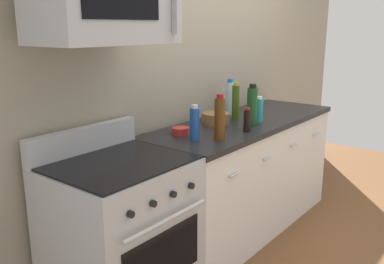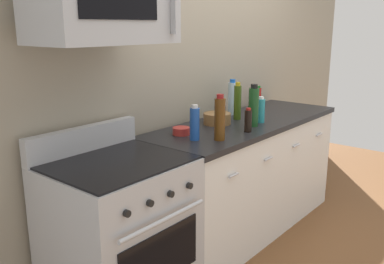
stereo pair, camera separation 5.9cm
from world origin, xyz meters
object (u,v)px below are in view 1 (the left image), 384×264
Objects in this scene: bottle_wine_green at (252,106)px; bottle_soy_sauce_dark at (247,120)px; bottle_hot_sauce_red at (255,97)px; bottle_dish_soap at (259,110)px; range_oven at (121,236)px; microwave at (105,4)px; bottle_olive_oil at (236,102)px; bottle_wine_amber at (220,118)px; bottle_water_clear at (230,98)px; bowl_wooden_salad at (216,118)px; bowl_red_small at (181,131)px; bottle_soda_blue at (195,123)px.

bottle_soy_sauce_dark is at bearing -159.28° from bottle_wine_green.
bottle_hot_sauce_red is 0.63m from bottle_dish_soap.
bottle_hot_sauce_red is (1.86, 0.22, 0.54)m from range_oven.
bottle_dish_soap reaches higher than bottle_hot_sauce_red.
microwave reaches higher than bottle_wine_green.
bottle_wine_amber reaches higher than bottle_olive_oil.
bottle_water_clear reaches higher than bowl_wooden_salad.
bottle_olive_oil reaches higher than bowl_red_small.
bottle_olive_oil is at bearing -133.33° from bottle_water_clear.
bottle_hot_sauce_red is 0.93× the size of bowl_wooden_salad.
bottle_water_clear is (1.44, 0.22, 0.59)m from range_oven.
microwave is 3.73× the size of bottle_dish_soap.
bottle_olive_oil is 0.95× the size of bottle_wine_green.
microwave is 0.95m from bottle_soda_blue.
microwave is at bearing 162.68° from bottle_wine_amber.
bottle_wine_amber reaches higher than bottle_water_clear.
bottle_wine_green reaches higher than bottle_water_clear.
bowl_wooden_salad is 0.41m from bowl_red_small.
bottle_dish_soap reaches higher than range_oven.
bottle_water_clear is 1.27× the size of bottle_soda_blue.
range_oven is 1.95m from bottle_hot_sauce_red.
bottle_dish_soap is (-0.53, -0.34, 0.00)m from bottle_hot_sauce_red.
microwave reaches higher than bottle_dish_soap.
bottle_wine_green is 0.15m from bottle_dish_soap.
microwave is 1.05m from bowl_red_small.
bottle_hot_sauce_red is (1.24, 0.27, -0.02)m from bottle_soda_blue.
microwave is (0.00, 0.04, 1.28)m from range_oven.
bowl_wooden_salad is (0.36, 0.29, -0.10)m from bottle_wine_amber.
bottle_hot_sauce_red is at bearing -0.24° from bottle_water_clear.
bottle_wine_amber reaches higher than range_oven.
bottle_soy_sauce_dark is 0.32m from bottle_dish_soap.
bottle_soy_sauce_dark is 0.88× the size of bottle_hot_sauce_red.
microwave is 2.53× the size of bottle_olive_oil.
bottle_dish_soap is at bearing -7.08° from microwave.
bottle_hot_sauce_red is (0.84, 0.42, 0.01)m from bottle_soy_sauce_dark.
microwave reaches higher than bottle_wine_amber.
bowl_wooden_salad is at bearing 5.64° from range_oven.
bottle_olive_oil is 2.48× the size of bowl_red_small.
bottle_dish_soap is (0.31, 0.09, 0.01)m from bottle_soy_sauce_dark.
bottle_water_clear is at bearing 8.26° from bowl_red_small.
bottle_wine_green is 0.29m from bowl_wooden_salad.
bowl_red_small is at bearing 161.23° from bottle_dish_soap.
bottle_olive_oil is at bearing -165.86° from bottle_hot_sauce_red.
bottle_water_clear is 0.98× the size of bottle_wine_amber.
bottle_soy_sauce_dark is at bearing -101.09° from bowl_wooden_salad.
bottle_wine_amber is at bearing -156.51° from bottle_olive_oil.
bowl_wooden_salad is at bearing 3.28° from microwave.
bottle_dish_soap is at bearing -108.22° from bottle_water_clear.
bowl_wooden_salad is at bearing 0.18° from bowl_red_small.
range_oven is 3.44× the size of bottle_wine_green.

